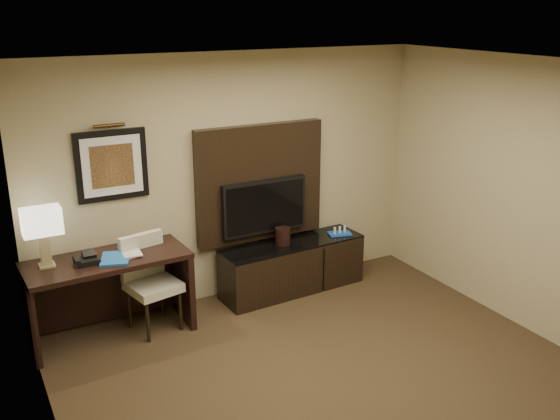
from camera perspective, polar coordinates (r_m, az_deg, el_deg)
floor at (r=5.43m, az=7.43°, el=-17.43°), size 4.50×5.00×0.01m
ceiling at (r=4.44m, az=8.88°, el=12.27°), size 4.50×5.00×0.01m
wall_back at (r=6.83m, az=-4.34°, el=2.96°), size 4.50×0.01×2.70m
wall_left at (r=3.98m, az=-19.55°, el=-9.76°), size 0.01×5.00×2.70m
desk at (r=6.40m, az=-15.26°, el=-7.68°), size 1.58×0.74×0.83m
credenza at (r=7.17m, az=1.14°, el=-5.19°), size 1.72×0.56×0.58m
tv_wall_panel at (r=6.92m, az=-1.85°, el=2.52°), size 1.50×0.12×1.30m
tv at (r=6.90m, az=-1.46°, el=0.33°), size 1.00×0.08×0.60m
artwork at (r=6.33m, az=-15.14°, el=3.96°), size 0.70×0.04×0.70m
picture_light at (r=6.21m, az=-15.36°, el=7.46°), size 0.04×0.04×0.30m
desk_chair at (r=6.39m, az=-11.50°, el=-6.78°), size 0.56×0.62×0.97m
table_lamp at (r=6.13m, az=-20.79°, el=-2.50°), size 0.38×0.29×0.54m
desk_phone at (r=6.15m, az=-17.28°, el=-4.20°), size 0.22×0.20×0.11m
blue_folder at (r=6.18m, az=-14.83°, el=-4.30°), size 0.36×0.41×0.02m
book at (r=6.21m, az=-14.32°, el=-3.05°), size 0.18×0.03×0.24m
ice_bucket at (r=7.00m, az=0.26°, el=-2.38°), size 0.19×0.19×0.19m
minibar_tray at (r=7.33m, az=5.49°, el=-1.89°), size 0.29×0.22×0.09m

